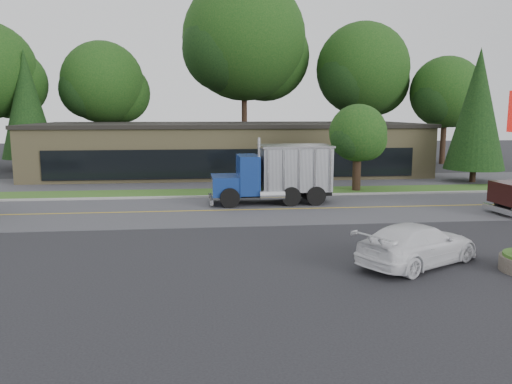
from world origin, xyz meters
TOP-DOWN VIEW (x-y plane):
  - ground at (0.00, 0.00)m, footprint 140.00×140.00m
  - road at (0.00, 9.00)m, footprint 60.00×8.00m
  - center_line at (0.00, 9.00)m, footprint 60.00×0.12m
  - curb at (0.00, 13.20)m, footprint 60.00×0.30m
  - grass_verge at (0.00, 15.00)m, footprint 60.00×3.40m
  - far_parking at (0.00, 20.00)m, footprint 60.00×7.00m
  - strip_mall at (2.00, 26.00)m, footprint 32.00×12.00m
  - tree_far_b at (-9.87, 34.10)m, footprint 8.49×7.99m
  - tree_far_c at (4.20, 34.16)m, footprint 13.06×12.29m
  - tree_far_d at (16.15, 33.12)m, footprint 9.97×9.38m
  - tree_far_e at (24.11, 31.09)m, footprint 7.53×7.09m
  - evergreen_left at (-16.00, 30.00)m, footprint 4.75×4.75m
  - evergreen_right at (20.00, 18.00)m, footprint 4.37×4.37m
  - tree_verge at (10.06, 15.05)m, footprint 4.06×3.82m
  - dump_truck_blue at (4.02, 10.92)m, footprint 7.02×2.86m
  - rally_car at (7.10, -1.32)m, footprint 5.33×4.23m

SIDE VIEW (x-z plane):
  - ground at x=0.00m, z-range 0.00..0.00m
  - road at x=0.00m, z-range -0.01..0.01m
  - center_line at x=0.00m, z-range 0.00..0.00m
  - curb at x=0.00m, z-range -0.06..0.06m
  - grass_verge at x=0.00m, z-range -0.01..0.01m
  - far_parking at x=0.00m, z-range -0.01..0.01m
  - rally_car at x=7.10m, z-range 0.00..1.45m
  - dump_truck_blue at x=4.02m, z-range 0.12..3.48m
  - strip_mall at x=2.00m, z-range 0.00..4.00m
  - tree_verge at x=10.06m, z-range 0.79..6.58m
  - evergreen_right at x=20.00m, z-range 0.49..10.42m
  - evergreen_left at x=-16.00m, z-range 0.53..11.33m
  - tree_far_e at x=24.11m, z-range 1.48..12.23m
  - tree_far_b at x=-9.87m, z-range 1.67..13.79m
  - tree_far_d at x=16.15m, z-range 1.96..16.18m
  - tree_far_c at x=4.20m, z-range 2.58..21.21m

